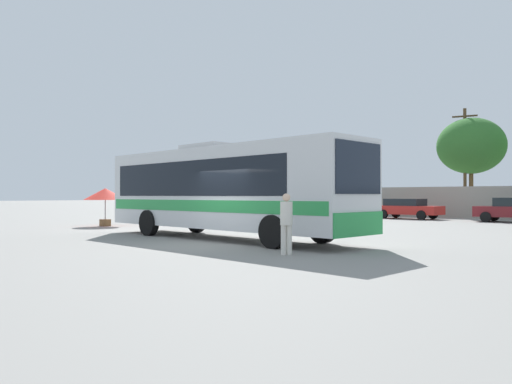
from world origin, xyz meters
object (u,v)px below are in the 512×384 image
Objects in this scene: parked_car_second_red at (407,208)px; roadside_tree_left at (353,161)px; parked_car_leftmost_black at (340,207)px; vendor_umbrella_near_gate_red at (105,195)px; utility_pole_near at (465,160)px; attendant_by_bus_door at (286,220)px; coach_bus_silver_green at (222,188)px; roadside_tree_midleft at (471,146)px.

roadside_tree_left is at bearing 137.29° from parked_car_second_red.
vendor_umbrella_near_gate_red is at bearing -98.33° from parked_car_leftmost_black.
parked_car_leftmost_black is 0.51× the size of utility_pole_near.
utility_pole_near is at bearing -14.51° from roadside_tree_left.
attendant_by_bus_door is at bearing -73.10° from parked_car_second_red.
attendant_by_bus_door is at bearing -25.89° from coach_bus_silver_green.
attendant_by_bus_door is 0.20× the size of utility_pole_near.
coach_bus_silver_green is 1.79× the size of roadside_tree_left.
attendant_by_bus_door is 15.71m from vendor_umbrella_near_gate_red.
parked_car_leftmost_black is 0.56× the size of roadside_tree_midleft.
roadside_tree_left reaches higher than parked_car_leftmost_black.
parked_car_leftmost_black reaches higher than parked_car_second_red.
coach_bus_silver_green is 5.33× the size of vendor_umbrella_near_gate_red.
attendant_by_bus_door is at bearing -80.29° from utility_pole_near.
roadside_tree_left is at bearing 117.75° from attendant_by_bus_door.
utility_pole_near reaches higher than roadside_tree_left.
coach_bus_silver_green is at bearing -90.44° from utility_pole_near.
attendant_by_bus_door is 0.36× the size of parked_car_second_red.
utility_pole_near is at bearing 66.99° from vendor_umbrella_near_gate_red.
attendant_by_bus_door is (5.03, -2.44, -0.98)m from coach_bus_silver_green.
vendor_umbrella_near_gate_red reaches higher than parked_car_leftmost_black.
utility_pole_near is (1.96, 5.90, 3.59)m from parked_car_second_red.
parked_car_leftmost_black is at bearing 81.67° from vendor_umbrella_near_gate_red.
coach_bus_silver_green is at bearing -6.90° from vendor_umbrella_near_gate_red.
roadside_tree_left reaches higher than attendant_by_bus_door.
roadside_tree_left reaches higher than parked_car_second_red.
roadside_tree_midleft reaches higher than coach_bus_silver_green.
utility_pole_near reaches higher than coach_bus_silver_green.
parked_car_second_red is at bearing -42.71° from roadside_tree_left.
utility_pole_near is 12.00m from roadside_tree_left.
vendor_umbrella_near_gate_red is at bearing -113.38° from roadside_tree_midleft.
vendor_umbrella_near_gate_red is at bearing 166.45° from attendant_by_bus_door.
roadside_tree_left is at bearing 165.49° from utility_pole_near.
coach_bus_silver_green is 26.38m from roadside_tree_midleft.
roadside_tree_midleft is (-4.49, 28.58, 4.48)m from attendant_by_bus_door.
parked_car_leftmost_black is (-12.49, 22.57, -0.19)m from attendant_by_bus_door.
parked_car_second_red is 8.14m from roadside_tree_midleft.
attendant_by_bus_door is at bearing -13.55° from vendor_umbrella_near_gate_red.
parked_car_leftmost_black is 10.42m from roadside_tree_left.
attendant_by_bus_door reaches higher than parked_car_second_red.
parked_car_second_red is 7.18m from utility_pole_near.
coach_bus_silver_green reaches higher than attendant_by_bus_door.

